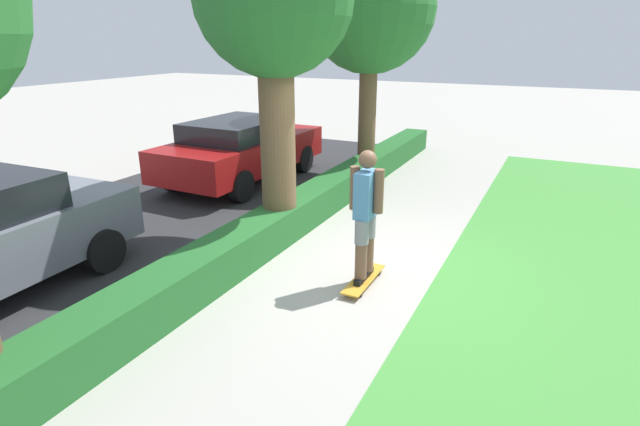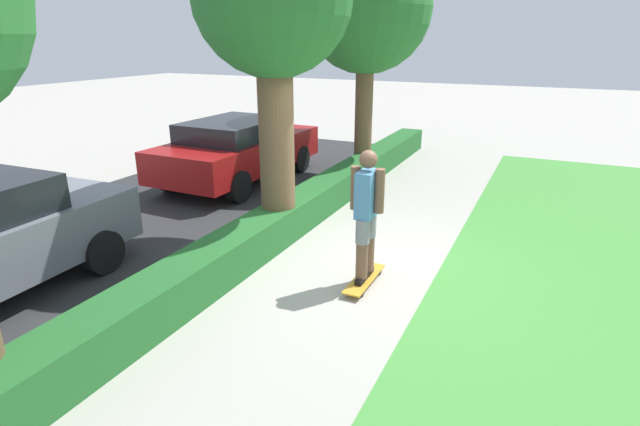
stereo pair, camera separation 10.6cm
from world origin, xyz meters
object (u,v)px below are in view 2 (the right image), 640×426
tree_mid (273,6)px  skater_person (367,213)px  parked_car_middle (238,149)px  skateboard (364,279)px  tree_far (367,9)px

tree_mid → skater_person: bearing=-116.6°
parked_car_middle → skater_person: bearing=-127.7°
skater_person → tree_mid: (0.91, 1.81, 2.50)m
skater_person → parked_car_middle: (3.46, 4.32, -0.26)m
skateboard → tree_far: (5.21, 2.01, 3.57)m
skateboard → tree_far: 6.63m
skater_person → parked_car_middle: bearing=51.2°
parked_car_middle → tree_far: bearing=-51.8°
tree_mid → tree_far: tree_far is taller
skater_person → tree_far: 6.18m
parked_car_middle → tree_mid: bearing=-134.6°
skater_person → tree_mid: size_ratio=0.36×
tree_far → tree_mid: bearing=-177.3°
tree_far → skateboard: bearing=-158.9°
skater_person → tree_far: tree_far is taller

